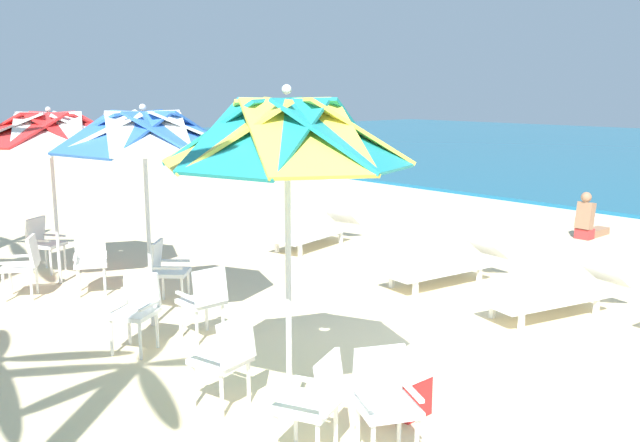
# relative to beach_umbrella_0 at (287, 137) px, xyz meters

# --- Properties ---
(ground_plane) EXTENTS (80.00, 80.00, 0.00)m
(ground_plane) POSITION_rel_beach_umbrella_0_xyz_m (-0.23, 2.38, -2.46)
(ground_plane) COLOR beige
(beach_umbrella_0) EXTENTS (2.08, 2.08, 2.88)m
(beach_umbrella_0) POSITION_rel_beach_umbrella_0_xyz_m (0.00, 0.00, 0.00)
(beach_umbrella_0) COLOR silver
(beach_umbrella_0) RESTS_ON ground
(plastic_chair_0) EXTENTS (0.55, 0.53, 0.87)m
(plastic_chair_0) POSITION_rel_beach_umbrella_0_xyz_m (-0.58, -0.26, -1.97)
(plastic_chair_0) COLOR white
(plastic_chair_0) RESTS_ON ground
(plastic_chair_1) EXTENTS (0.61, 0.59, 0.87)m
(plastic_chair_1) POSITION_rel_beach_umbrella_0_xyz_m (0.93, 0.19, -1.97)
(plastic_chair_1) COLOR white
(plastic_chair_1) RESTS_ON ground
(plastic_chair_2) EXTENTS (0.60, 0.58, 0.87)m
(plastic_chair_2) POSITION_rel_beach_umbrella_0_xyz_m (0.61, -0.25, -1.97)
(plastic_chair_2) COLOR white
(plastic_chair_2) RESTS_ON ground
(beach_umbrella_1) EXTENTS (2.24, 2.24, 2.68)m
(beach_umbrella_1) POSITION_rel_beach_umbrella_0_xyz_m (-3.02, 0.29, -0.13)
(beach_umbrella_1) COLOR silver
(beach_umbrella_1) RESTS_ON ground
(plastic_chair_3) EXTENTS (0.63, 0.63, 0.87)m
(plastic_chair_3) POSITION_rel_beach_umbrella_0_xyz_m (-3.67, 0.86, -1.97)
(plastic_chair_3) COLOR white
(plastic_chair_3) RESTS_ON ground
(plastic_chair_4) EXTENTS (0.61, 0.62, 0.87)m
(plastic_chair_4) POSITION_rel_beach_umbrella_0_xyz_m (-2.41, -0.21, -1.97)
(plastic_chair_4) COLOR white
(plastic_chair_4) RESTS_ON ground
(plastic_chair_5) EXTENTS (0.47, 0.44, 0.87)m
(plastic_chair_5) POSITION_rel_beach_umbrella_0_xyz_m (-2.18, 0.52, -1.97)
(plastic_chair_5) COLOR white
(plastic_chair_5) RESTS_ON ground
(beach_umbrella_2) EXTENTS (2.35, 2.35, 2.61)m
(beach_umbrella_2) POSITION_rel_beach_umbrella_0_xyz_m (-5.63, 0.15, -0.19)
(beach_umbrella_2) COLOR silver
(beach_umbrella_2) RESTS_ON ground
(plastic_chair_6) EXTENTS (0.63, 0.61, 0.87)m
(plastic_chair_6) POSITION_rel_beach_umbrella_0_xyz_m (-6.47, 0.23, -1.97)
(plastic_chair_6) COLOR white
(plastic_chair_6) RESTS_ON ground
(plastic_chair_7) EXTENTS (0.61, 0.62, 0.87)m
(plastic_chair_7) POSITION_rel_beach_umbrella_0_xyz_m (-5.23, -0.47, -1.97)
(plastic_chair_7) COLOR white
(plastic_chair_7) RESTS_ON ground
(plastic_chair_8) EXTENTS (0.60, 0.58, 0.87)m
(plastic_chair_8) POSITION_rel_beach_umbrella_0_xyz_m (-4.87, 0.32, -1.97)
(plastic_chair_8) COLOR white
(plastic_chair_8) RESTS_ON ground
(sun_lounger_1) EXTENTS (1.12, 2.23, 0.62)m
(sun_lounger_1) POSITION_rel_beach_umbrella_0_xyz_m (0.02, 4.39, -2.18)
(sun_lounger_1) COLOR white
(sun_lounger_1) RESTS_ON ground
(sun_lounger_2) EXTENTS (0.90, 2.21, 0.62)m
(sun_lounger_2) POSITION_rel_beach_umbrella_0_xyz_m (-1.83, 4.49, -2.18)
(sun_lounger_2) COLOR white
(sun_lounger_2) RESTS_ON ground
(sun_lounger_3) EXTENTS (1.10, 2.23, 0.62)m
(sun_lounger_3) POSITION_rel_beach_umbrella_0_xyz_m (-4.99, 4.67, -2.18)
(sun_lounger_3) COLOR white
(sun_lounger_3) RESTS_ON ground
(cooler_box) EXTENTS (0.50, 0.34, 0.40)m
(cooler_box) POSITION_rel_beach_umbrella_0_xyz_m (0.50, 0.87, -2.26)
(cooler_box) COLOR red
(cooler_box) RESTS_ON ground
(beachgoer_seated) EXTENTS (0.30, 0.93, 0.92)m
(beachgoer_seated) POSITION_rel_beach_umbrella_0_xyz_m (-2.00, 9.10, -2.17)
(beachgoer_seated) COLOR red
(beachgoer_seated) RESTS_ON ground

